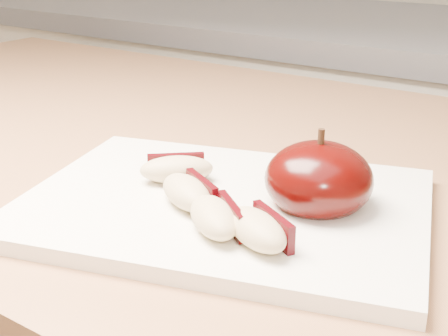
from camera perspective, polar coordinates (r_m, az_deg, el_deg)
The scene contains 6 objects.
cutting_board at distance 0.48m, azimuth 0.00°, elevation -3.46°, with size 0.30×0.22×0.01m, color white.
apple_half at distance 0.47m, azimuth 8.65°, elevation -1.05°, with size 0.09×0.09×0.07m.
apple_wedge_a at distance 0.51m, azimuth -4.37°, elevation -0.08°, with size 0.06×0.06×0.02m.
apple_wedge_b at distance 0.46m, azimuth -3.28°, elevation -2.19°, with size 0.07×0.05×0.02m.
apple_wedge_c at distance 0.42m, azimuth -0.75°, elevation -4.50°, with size 0.06×0.06×0.02m.
apple_wedge_d at distance 0.41m, azimuth 3.17°, elevation -5.58°, with size 0.07×0.05×0.02m.
Camera 1 is at (0.22, 0.01, 1.11)m, focal length 50.00 mm.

